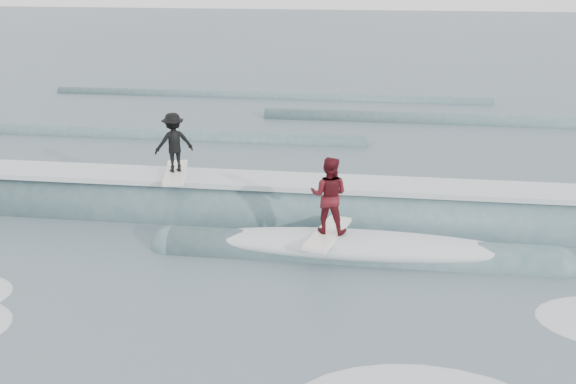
# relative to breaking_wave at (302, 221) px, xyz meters

# --- Properties ---
(ground) EXTENTS (160.00, 160.00, 0.00)m
(ground) POSITION_rel_breaking_wave_xyz_m (-0.28, -6.23, -0.05)
(ground) COLOR #3C4B57
(ground) RESTS_ON ground
(breaking_wave) EXTENTS (22.95, 3.80, 2.04)m
(breaking_wave) POSITION_rel_breaking_wave_xyz_m (0.00, 0.00, 0.00)
(breaking_wave) COLOR #3B5A64
(breaking_wave) RESTS_ON ground
(surfer_black) EXTENTS (1.19, 2.07, 1.70)m
(surfer_black) POSITION_rel_breaking_wave_xyz_m (-3.49, 0.35, 1.86)
(surfer_black) COLOR silver
(surfer_black) RESTS_ON ground
(surfer_red) EXTENTS (1.04, 2.07, 1.91)m
(surfer_red) POSITION_rel_breaking_wave_xyz_m (0.82, -1.85, 1.38)
(surfer_red) COLOR white
(surfer_red) RESTS_ON ground
(far_swells) EXTENTS (39.47, 8.65, 0.80)m
(far_swells) POSITION_rel_breaking_wave_xyz_m (-0.50, 11.42, -0.05)
(far_swells) COLOR #3B5A64
(far_swells) RESTS_ON ground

